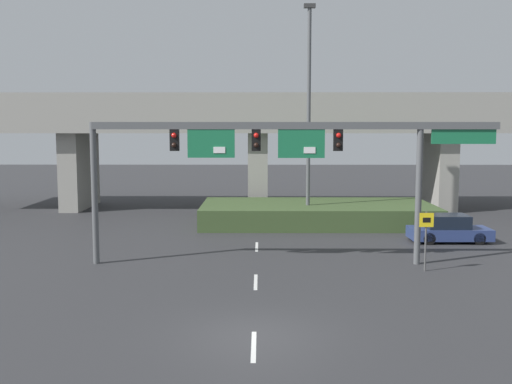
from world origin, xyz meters
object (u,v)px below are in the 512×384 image
object	(u,v)px
signal_gantry	(282,148)
speed_limit_sign	(426,233)
parked_sedan_near_right	(448,229)
highway_light_pole_near	(309,111)

from	to	relation	value
signal_gantry	speed_limit_sign	distance (m)	7.17
signal_gantry	parked_sedan_near_right	bearing A→B (deg)	29.99
signal_gantry	highway_light_pole_near	bearing A→B (deg)	79.22
parked_sedan_near_right	speed_limit_sign	bearing A→B (deg)	-115.17
parked_sedan_near_right	highway_light_pole_near	bearing A→B (deg)	143.38
speed_limit_sign	parked_sedan_near_right	bearing A→B (deg)	65.24
speed_limit_sign	signal_gantry	bearing A→B (deg)	167.65
speed_limit_sign	highway_light_pole_near	distance (m)	13.63
signal_gantry	speed_limit_sign	size ratio (longest dim) A/B	7.01
signal_gantry	parked_sedan_near_right	size ratio (longest dim) A/B	4.24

